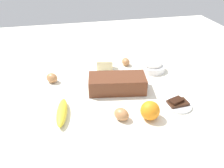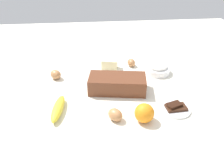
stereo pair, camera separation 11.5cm
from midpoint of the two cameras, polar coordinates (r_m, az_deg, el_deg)
The scene contains 10 objects.
ground_plane at distance 1.18m, azimuth -2.80°, elevation -2.16°, with size 2.40×2.40×0.02m, color silver.
loaf_pan at distance 1.15m, azimuth -1.60°, elevation 0.19°, with size 0.30×0.17×0.08m.
flour_bowl at distance 1.36m, azimuth 7.61°, elevation 4.30°, with size 0.14×0.14×0.06m.
banana at distance 1.03m, azimuth -15.35°, elevation -6.79°, with size 0.19×0.04×0.04m, color yellow.
orange_fruit at distance 0.98m, azimuth 6.01°, elevation -6.61°, with size 0.08×0.08×0.08m, color orange.
butter_block at distance 1.37m, azimuth -4.19°, elevation 4.78°, with size 0.09×0.06×0.06m, color #F4EDB2.
egg_near_butter at distance 0.98m, azimuth -1.06°, elevation -7.56°, with size 0.05×0.05×0.07m, color #B67B4A.
egg_beside_bowl at distance 1.41m, azimuth 1.06°, elevation 5.42°, with size 0.05×0.05×0.06m, color #A97144.
egg_loose at distance 1.29m, azimuth -17.04°, elevation 1.36°, with size 0.05×0.05×0.07m, color #B37949.
chocolate_plate at distance 1.09m, azimuth 12.90°, elevation -4.86°, with size 0.13×0.13×0.03m.
Camera 1 is at (0.21, 0.96, 0.64)m, focal length 37.26 mm.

